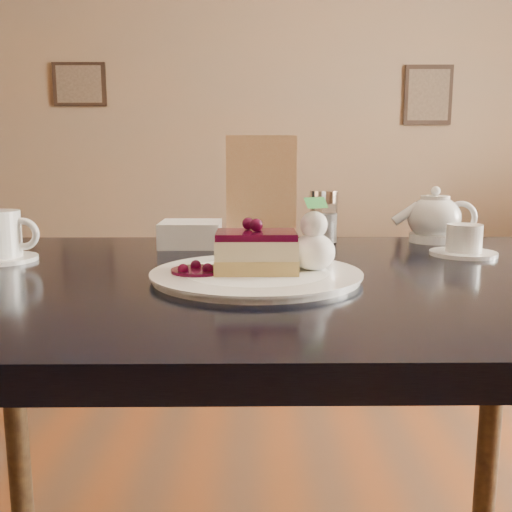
{
  "coord_description": "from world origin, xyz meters",
  "views": [
    {
      "loc": [
        0.2,
        -0.6,
        1.02
      ],
      "look_at": [
        0.19,
        0.23,
        0.87
      ],
      "focal_mm": 40.0,
      "sensor_mm": 36.0,
      "label": 1
    }
  ],
  "objects_px": {
    "main_table": "(256,321)",
    "dessert_plate": "(256,275)",
    "cheesecake_slice": "(256,252)",
    "tea_set": "(439,224)"
  },
  "relations": [
    {
      "from": "main_table",
      "to": "cheesecake_slice",
      "type": "height_order",
      "value": "cheesecake_slice"
    },
    {
      "from": "dessert_plate",
      "to": "cheesecake_slice",
      "type": "distance_m",
      "value": 0.04
    },
    {
      "from": "main_table",
      "to": "tea_set",
      "type": "height_order",
      "value": "tea_set"
    },
    {
      "from": "main_table",
      "to": "dessert_plate",
      "type": "relative_size",
      "value": 4.0
    },
    {
      "from": "dessert_plate",
      "to": "main_table",
      "type": "bearing_deg",
      "value": 90.89
    },
    {
      "from": "cheesecake_slice",
      "to": "main_table",
      "type": "bearing_deg",
      "value": 90.0
    },
    {
      "from": "dessert_plate",
      "to": "tea_set",
      "type": "relative_size",
      "value": 1.07
    },
    {
      "from": "main_table",
      "to": "dessert_plate",
      "type": "bearing_deg",
      "value": -90.0
    },
    {
      "from": "main_table",
      "to": "tea_set",
      "type": "bearing_deg",
      "value": 36.97
    },
    {
      "from": "main_table",
      "to": "cheesecake_slice",
      "type": "bearing_deg",
      "value": -90.0
    }
  ]
}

